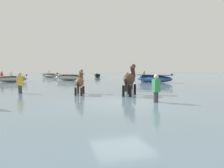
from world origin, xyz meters
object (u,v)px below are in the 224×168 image
Objects in this scene: boat_distant_east at (11,79)px; person_onlooker_left at (156,92)px; person_wading_mid at (127,84)px; horse_trailing_dark_bay at (130,80)px; boat_near_starboard at (69,77)px; boat_near_port at (98,76)px; boat_distant_west at (154,79)px; boat_mid_channel at (145,77)px; person_spectator_far at (132,83)px; horse_lead_bay at (80,83)px; boat_far_offshore at (50,75)px; person_wading_close at (20,86)px.

person_onlooker_left is (8.15, -15.93, 0.11)m from boat_distant_east.
horse_trailing_dark_bay is at bearing -106.93° from person_wading_mid.
boat_near_starboard is 1.41× the size of boat_near_port.
boat_near_starboard is 1.04× the size of boat_distant_west.
person_wading_mid reaches higher than boat_near_port.
boat_near_starboard is 1.25× the size of boat_mid_channel.
person_spectator_far is at bearing 78.64° from person_onlooker_left.
horse_lead_bay is 20.59m from boat_near_port.
person_wading_mid is (0.68, 2.24, -0.38)m from horse_trailing_dark_bay.
boat_distant_west is 12.67m from boat_near_port.
boat_far_offshore is 1.88× the size of person_wading_close.
person_wading_mid is (4.82, -21.24, 0.12)m from boat_far_offshore.
horse_trailing_dark_bay reaches higher than boat_mid_channel.
boat_near_starboard is 2.28× the size of person_spectator_far.
boat_near_port is at bearing -19.54° from boat_far_offshore.
boat_mid_channel is 12.85m from person_spectator_far.
boat_near_port is 1.61× the size of person_wading_mid.
boat_far_offshore is at bearing 160.46° from boat_near_port.
horse_lead_bay is 0.56× the size of boat_distant_east.
boat_distant_east reaches higher than boat_near_port.
boat_distant_west is at bearing -18.62° from boat_distant_east.
horse_lead_bay is 1.11× the size of person_spectator_far.
boat_far_offshore is at bearing 99.54° from person_onlooker_left.
horse_lead_bay is at bearing 155.97° from horse_trailing_dark_bay.
boat_near_starboard is 10.04m from boat_distant_west.
person_wading_mid reaches higher than boat_distant_east.
boat_near_port is at bearing 83.53° from person_wading_mid.
boat_mid_channel is 0.93× the size of boat_distant_east.
horse_lead_bay is at bearing -138.01° from boat_distant_west.
boat_far_offshore is at bearing 104.74° from boat_near_starboard.
horse_trailing_dark_bay reaches higher than boat_far_offshore.
horse_trailing_dark_bay reaches higher than boat_near_starboard.
boat_near_starboard is 8.79m from boat_far_offshore.
boat_distant_east reaches higher than boat_mid_channel.
boat_distant_west is at bearing -38.45° from boat_near_starboard.
horse_lead_bay is 1.11× the size of person_wading_close.
boat_far_offshore is 0.95× the size of boat_distant_east.
person_onlooker_left is (-0.46, -4.75, 0.00)m from person_wading_mid.
horse_trailing_dark_bay is 15.11m from boat_near_starboard.
boat_distant_west is (7.87, -6.25, 0.03)m from boat_near_starboard.
horse_trailing_dark_bay is 0.69× the size of boat_far_offshore.
person_onlooker_left reaches higher than boat_mid_channel.
person_wading_mid is at bearing 19.39° from horse_lead_bay.
person_wading_mid and person_spectator_far have the same top height.
person_wading_close is at bearing -174.39° from person_spectator_far.
horse_lead_bay is 4.47m from person_spectator_far.
boat_far_offshore is 1.88× the size of person_wading_mid.
horse_trailing_dark_bay is at bearing -112.91° from person_spectator_far.
boat_distant_west is at bearing -75.61° from boat_near_port.
boat_mid_channel is 8.02m from boat_near_port.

